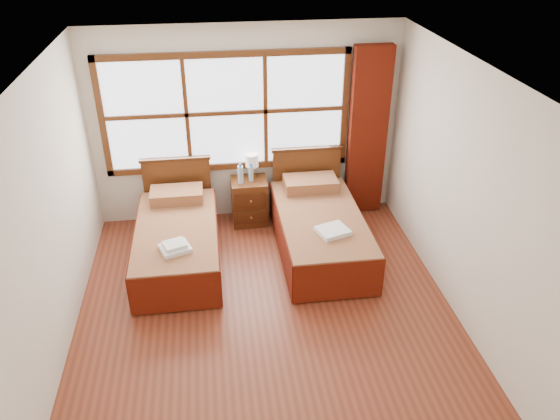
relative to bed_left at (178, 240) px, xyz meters
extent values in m
plane|color=brown|center=(0.95, -1.20, -0.29)|extent=(4.50, 4.50, 0.00)
plane|color=white|center=(0.95, -1.20, 2.31)|extent=(4.50, 4.50, 0.00)
plane|color=silver|center=(0.95, 1.05, 1.01)|extent=(4.00, 0.00, 4.00)
plane|color=silver|center=(-1.05, -1.20, 1.01)|extent=(0.00, 4.50, 4.50)
plane|color=silver|center=(2.95, -1.20, 1.01)|extent=(0.00, 4.50, 4.50)
cube|color=white|center=(0.70, 1.02, 1.21)|extent=(3.00, 0.02, 1.40)
cube|color=#552B12|center=(0.70, 1.00, 0.47)|extent=(3.16, 0.06, 0.08)
cube|color=#552B12|center=(0.70, 1.00, 1.95)|extent=(3.16, 0.06, 0.08)
cube|color=#552B12|center=(-0.84, 1.00, 1.21)|extent=(0.08, 0.06, 1.56)
cube|color=#552B12|center=(2.24, 1.00, 1.21)|extent=(0.08, 0.06, 1.56)
cube|color=#552B12|center=(0.20, 1.00, 1.21)|extent=(0.05, 0.05, 1.40)
cube|color=#552B12|center=(1.20, 1.00, 1.21)|extent=(0.05, 0.05, 1.40)
cube|color=#552B12|center=(0.70, 1.00, 1.21)|extent=(3.00, 0.05, 0.05)
cube|color=#5D1509|center=(2.55, 0.91, 0.88)|extent=(0.50, 0.16, 2.30)
cube|color=#41200D|center=(0.00, -0.07, -0.15)|extent=(0.85, 1.69, 0.28)
cube|color=maroon|center=(0.00, -0.07, 0.10)|extent=(0.95, 1.87, 0.23)
cube|color=#63190A|center=(-0.47, -0.07, -0.04)|extent=(0.03, 1.87, 0.47)
cube|color=#63190A|center=(0.47, -0.07, -0.04)|extent=(0.03, 1.87, 0.47)
cube|color=#63190A|center=(0.00, -1.00, -0.04)|extent=(0.95, 0.03, 0.47)
cube|color=maroon|center=(0.00, 0.61, 0.29)|extent=(0.66, 0.39, 0.15)
cube|color=#552B12|center=(0.00, 0.94, 0.17)|extent=(0.88, 0.06, 0.92)
cube|color=#41200D|center=(0.00, 0.94, 0.64)|extent=(0.92, 0.08, 0.04)
cube|color=#41200D|center=(1.74, -0.07, -0.15)|extent=(0.88, 1.77, 0.29)
cube|color=maroon|center=(1.74, -0.07, 0.12)|extent=(0.99, 1.96, 0.24)
cube|color=#63190A|center=(1.25, -0.07, -0.02)|extent=(0.03, 1.96, 0.49)
cube|color=#63190A|center=(2.24, -0.07, -0.02)|extent=(0.03, 1.96, 0.49)
cube|color=#63190A|center=(1.74, -1.04, -0.02)|extent=(0.99, 0.03, 0.49)
cube|color=maroon|center=(1.74, 0.64, 0.32)|extent=(0.69, 0.40, 0.15)
cube|color=#552B12|center=(1.74, 0.94, 0.19)|extent=(0.92, 0.06, 0.96)
cube|color=#41200D|center=(1.74, 0.94, 0.68)|extent=(0.96, 0.08, 0.04)
cube|color=#552B12|center=(0.94, 0.80, 0.02)|extent=(0.47, 0.42, 0.63)
cube|color=#41200D|center=(0.94, 0.58, -0.10)|extent=(0.41, 0.02, 0.19)
cube|color=#41200D|center=(0.94, 0.58, 0.15)|extent=(0.41, 0.02, 0.19)
sphere|color=olive|center=(0.94, 0.56, -0.10)|extent=(0.03, 0.03, 0.03)
sphere|color=olive|center=(0.94, 0.56, 0.15)|extent=(0.03, 0.03, 0.03)
cube|color=white|center=(0.01, -0.55, 0.24)|extent=(0.39, 0.36, 0.05)
cube|color=white|center=(0.01, -0.55, 0.29)|extent=(0.29, 0.27, 0.04)
cube|color=white|center=(1.80, -0.47, 0.27)|extent=(0.41, 0.39, 0.05)
cylinder|color=#B87F3B|center=(1.00, 0.89, 0.35)|extent=(0.10, 0.10, 0.02)
cylinder|color=#B87F3B|center=(1.00, 0.89, 0.43)|extent=(0.02, 0.02, 0.14)
cylinder|color=silver|center=(1.00, 0.89, 0.58)|extent=(0.17, 0.17, 0.17)
cylinder|color=#A8C4D8|center=(0.83, 0.74, 0.46)|extent=(0.07, 0.07, 0.24)
cylinder|color=blue|center=(0.83, 0.74, 0.60)|extent=(0.04, 0.04, 0.03)
cylinder|color=#A8C4D8|center=(0.97, 0.79, 0.44)|extent=(0.06, 0.06, 0.21)
cylinder|color=blue|center=(0.97, 0.79, 0.56)|extent=(0.03, 0.03, 0.03)
camera|label=1|loc=(0.47, -5.65, 3.58)|focal=35.00mm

